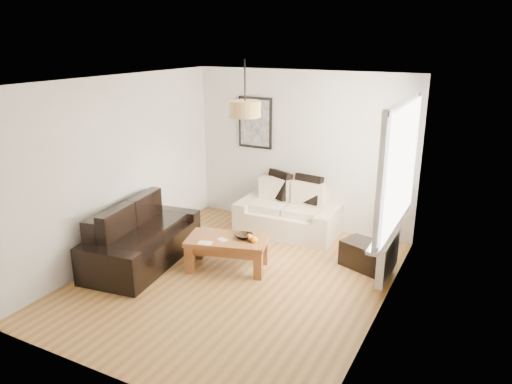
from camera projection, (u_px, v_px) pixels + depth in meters
The scene contains 21 objects.
floor at pixel (236, 279), 6.47m from camera, with size 4.50×4.50×0.00m, color brown.
ceiling at pixel (233, 81), 5.68m from camera, with size 3.80×4.50×0.00m, color white, non-canonical shape.
wall_back at pixel (302, 150), 7.98m from camera, with size 3.80×0.04×2.60m, color silver, non-canonical shape.
wall_front at pixel (105, 254), 4.17m from camera, with size 3.80×0.04×2.60m, color silver, non-canonical shape.
wall_left at pixel (119, 168), 6.90m from camera, with size 0.04×4.50×2.60m, color silver, non-canonical shape.
wall_right at pixel (386, 210), 5.25m from camera, with size 0.04×4.50×2.60m, color silver, non-canonical shape.
window_bay at pixel (400, 166), 5.85m from camera, with size 0.14×1.90×1.60m, color white, non-canonical shape.
radiator at pixel (388, 257), 6.24m from camera, with size 0.10×0.90×0.52m, color white.
poster at pixel (255, 123), 8.20m from camera, with size 0.62×0.04×0.87m, color black, non-canonical shape.
pendant_shade at pixel (245, 109), 6.04m from camera, with size 0.40×0.40×0.20m, color tan.
loveseat_cream at pixel (288, 210), 7.87m from camera, with size 1.61×0.88×0.80m, color beige, non-canonical shape.
sofa_leather at pixel (142, 235), 6.85m from camera, with size 1.88×0.91×0.81m, color black, non-canonical shape.
coffee_table at pixel (228, 253), 6.71m from camera, with size 1.10×0.60×0.45m, color brown, non-canonical shape.
ottoman at pixel (366, 255), 6.74m from camera, with size 0.64×0.41×0.37m, color black.
cushion_left at pixel (279, 185), 8.04m from camera, with size 0.46×0.14×0.46m, color black.
cushion_right at pixel (308, 189), 7.81m from camera, with size 0.46×0.14×0.46m, color black.
fruit_bowl at pixel (244, 236), 6.64m from camera, with size 0.23×0.23×0.06m, color black.
orange_a at pixel (251, 238), 6.53m from camera, with size 0.07×0.07×0.07m, color orange.
orange_b at pixel (254, 240), 6.49m from camera, with size 0.09×0.09×0.09m, color orange.
orange_c at pixel (249, 237), 6.59m from camera, with size 0.08×0.08×0.08m, color orange.
papers at pixel (205, 243), 6.49m from camera, with size 0.19×0.13×0.01m, color silver.
Camera 1 is at (2.91, -5.03, 3.09)m, focal length 33.90 mm.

